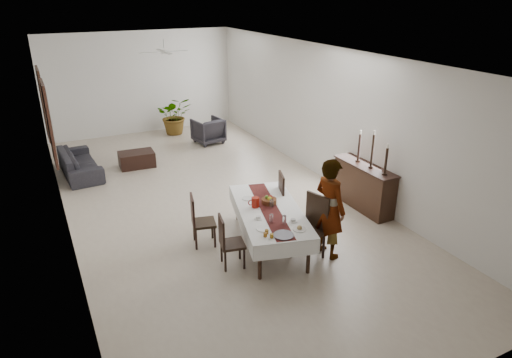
% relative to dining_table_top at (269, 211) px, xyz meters
% --- Properties ---
extents(floor, '(6.00, 12.00, 0.00)m').
position_rel_dining_table_top_xyz_m(floor, '(-0.27, 2.18, -0.67)').
color(floor, '#C2B29A').
rests_on(floor, ground).
extents(ceiling, '(6.00, 12.00, 0.02)m').
position_rel_dining_table_top_xyz_m(ceiling, '(-0.27, 2.18, 2.53)').
color(ceiling, white).
rests_on(ceiling, wall_back).
extents(wall_back, '(6.00, 0.02, 3.20)m').
position_rel_dining_table_top_xyz_m(wall_back, '(-0.27, 8.18, 0.93)').
color(wall_back, silver).
rests_on(wall_back, floor).
extents(wall_front, '(6.00, 0.02, 3.20)m').
position_rel_dining_table_top_xyz_m(wall_front, '(-0.27, -3.82, 0.93)').
color(wall_front, silver).
rests_on(wall_front, floor).
extents(wall_left, '(0.02, 12.00, 3.20)m').
position_rel_dining_table_top_xyz_m(wall_left, '(-3.27, 2.18, 0.93)').
color(wall_left, silver).
rests_on(wall_left, floor).
extents(wall_right, '(0.02, 12.00, 3.20)m').
position_rel_dining_table_top_xyz_m(wall_right, '(2.73, 2.18, 0.93)').
color(wall_right, silver).
rests_on(wall_right, floor).
extents(dining_table_top, '(1.47, 2.40, 0.05)m').
position_rel_dining_table_top_xyz_m(dining_table_top, '(0.00, 0.00, 0.00)').
color(dining_table_top, black).
rests_on(dining_table_top, table_leg_fl).
extents(table_leg_fl, '(0.08, 0.08, 0.65)m').
position_rel_dining_table_top_xyz_m(table_leg_fl, '(-0.67, -0.92, -0.35)').
color(table_leg_fl, black).
rests_on(table_leg_fl, floor).
extents(table_leg_fr, '(0.08, 0.08, 0.65)m').
position_rel_dining_table_top_xyz_m(table_leg_fr, '(0.13, -1.13, -0.35)').
color(table_leg_fr, black).
rests_on(table_leg_fr, floor).
extents(table_leg_bl, '(0.08, 0.08, 0.65)m').
position_rel_dining_table_top_xyz_m(table_leg_bl, '(-0.13, 1.13, -0.35)').
color(table_leg_bl, black).
rests_on(table_leg_bl, floor).
extents(table_leg_br, '(0.08, 0.08, 0.65)m').
position_rel_dining_table_top_xyz_m(table_leg_br, '(0.67, 0.92, -0.35)').
color(table_leg_br, black).
rests_on(table_leg_br, floor).
extents(tablecloth_top, '(1.67, 2.60, 0.01)m').
position_rel_dining_table_top_xyz_m(tablecloth_top, '(0.00, 0.00, 0.03)').
color(tablecloth_top, white).
rests_on(tablecloth_top, dining_table_top).
extents(tablecloth_drape_left, '(0.62, 2.32, 0.28)m').
position_rel_dining_table_top_xyz_m(tablecloth_drape_left, '(-0.53, 0.14, -0.11)').
color(tablecloth_drape_left, white).
rests_on(tablecloth_drape_left, dining_table_top).
extents(tablecloth_drape_right, '(0.62, 2.32, 0.28)m').
position_rel_dining_table_top_xyz_m(tablecloth_drape_right, '(0.53, -0.14, -0.11)').
color(tablecloth_drape_right, white).
rests_on(tablecloth_drape_right, dining_table_top).
extents(tablecloth_drape_near, '(1.06, 0.29, 0.28)m').
position_rel_dining_table_top_xyz_m(tablecloth_drape_near, '(-0.31, -1.16, -0.11)').
color(tablecloth_drape_near, white).
rests_on(tablecloth_drape_near, dining_table_top).
extents(tablecloth_drape_far, '(1.06, 0.29, 0.28)m').
position_rel_dining_table_top_xyz_m(tablecloth_drape_far, '(0.31, 1.16, -0.11)').
color(tablecloth_drape_far, silver).
rests_on(tablecloth_drape_far, dining_table_top).
extents(table_runner, '(0.91, 2.33, 0.00)m').
position_rel_dining_table_top_xyz_m(table_runner, '(0.00, 0.00, 0.04)').
color(table_runner, maroon).
rests_on(table_runner, tablecloth_top).
extents(red_pitcher, '(0.17, 0.17, 0.19)m').
position_rel_dining_table_top_xyz_m(red_pitcher, '(-0.19, 0.19, 0.13)').
color(red_pitcher, '#9A180B').
rests_on(red_pitcher, tablecloth_top).
extents(pitcher_handle, '(0.11, 0.05, 0.11)m').
position_rel_dining_table_top_xyz_m(pitcher_handle, '(-0.27, 0.21, 0.13)').
color(pitcher_handle, maroon).
rests_on(pitcher_handle, red_pitcher).
extents(wine_glass_near, '(0.07, 0.07, 0.16)m').
position_rel_dining_table_top_xyz_m(wine_glass_near, '(-0.05, -0.61, 0.11)').
color(wine_glass_near, white).
rests_on(wine_glass_near, tablecloth_top).
extents(wine_glass_mid, '(0.07, 0.07, 0.16)m').
position_rel_dining_table_top_xyz_m(wine_glass_mid, '(-0.22, -0.47, 0.11)').
color(wine_glass_mid, white).
rests_on(wine_glass_mid, tablecloth_top).
extents(wine_glass_far, '(0.07, 0.07, 0.16)m').
position_rel_dining_table_top_xyz_m(wine_glass_far, '(0.06, 0.03, 0.11)').
color(wine_glass_far, silver).
rests_on(wine_glass_far, tablecloth_top).
extents(teacup_right, '(0.08, 0.08, 0.06)m').
position_rel_dining_table_top_xyz_m(teacup_right, '(0.13, -0.61, 0.06)').
color(teacup_right, silver).
rests_on(teacup_right, saucer_right).
extents(saucer_right, '(0.14, 0.14, 0.01)m').
position_rel_dining_table_top_xyz_m(saucer_right, '(0.13, -0.61, 0.04)').
color(saucer_right, silver).
rests_on(saucer_right, tablecloth_top).
extents(teacup_left, '(0.08, 0.08, 0.06)m').
position_rel_dining_table_top_xyz_m(teacup_left, '(-0.35, -0.24, 0.06)').
color(teacup_left, silver).
rests_on(teacup_left, saucer_left).
extents(saucer_left, '(0.14, 0.14, 0.01)m').
position_rel_dining_table_top_xyz_m(saucer_left, '(-0.35, -0.24, 0.04)').
color(saucer_left, white).
rests_on(saucer_left, tablecloth_top).
extents(plate_near_right, '(0.22, 0.22, 0.01)m').
position_rel_dining_table_top_xyz_m(plate_near_right, '(0.08, -0.89, 0.04)').
color(plate_near_right, white).
rests_on(plate_near_right, tablecloth_top).
extents(bread_near_right, '(0.08, 0.08, 0.08)m').
position_rel_dining_table_top_xyz_m(bread_near_right, '(0.08, -0.89, 0.07)').
color(bread_near_right, tan).
rests_on(bread_near_right, plate_near_right).
extents(plate_near_left, '(0.22, 0.22, 0.01)m').
position_rel_dining_table_top_xyz_m(plate_near_left, '(-0.45, -0.60, 0.04)').
color(plate_near_left, white).
rests_on(plate_near_left, tablecloth_top).
extents(plate_far_left, '(0.22, 0.22, 0.01)m').
position_rel_dining_table_top_xyz_m(plate_far_left, '(-0.16, 0.57, 0.04)').
color(plate_far_left, silver).
rests_on(plate_far_left, tablecloth_top).
extents(serving_tray, '(0.33, 0.33, 0.02)m').
position_rel_dining_table_top_xyz_m(serving_tray, '(-0.25, -0.94, 0.04)').
color(serving_tray, '#424146').
rests_on(serving_tray, tablecloth_top).
extents(jam_jar_a, '(0.06, 0.06, 0.07)m').
position_rel_dining_table_top_xyz_m(jam_jar_a, '(-0.45, -0.92, 0.07)').
color(jam_jar_a, '#8D6214').
rests_on(jam_jar_a, tablecloth_top).
extents(jam_jar_b, '(0.06, 0.06, 0.07)m').
position_rel_dining_table_top_xyz_m(jam_jar_b, '(-0.53, -0.84, 0.07)').
color(jam_jar_b, brown).
rests_on(jam_jar_b, tablecloth_top).
extents(jam_jar_c, '(0.06, 0.06, 0.07)m').
position_rel_dining_table_top_xyz_m(jam_jar_c, '(-0.46, -0.76, 0.07)').
color(jam_jar_c, brown).
rests_on(jam_jar_c, tablecloth_top).
extents(fruit_basket, '(0.28, 0.28, 0.09)m').
position_rel_dining_table_top_xyz_m(fruit_basket, '(0.10, 0.21, 0.08)').
color(fruit_basket, brown).
rests_on(fruit_basket, tablecloth_top).
extents(fruit_red, '(0.08, 0.08, 0.08)m').
position_rel_dining_table_top_xyz_m(fruit_red, '(0.14, 0.22, 0.15)').
color(fruit_red, maroon).
rests_on(fruit_red, fruit_basket).
extents(fruit_green, '(0.07, 0.07, 0.07)m').
position_rel_dining_table_top_xyz_m(fruit_green, '(0.08, 0.25, 0.15)').
color(fruit_green, '#558528').
rests_on(fruit_green, fruit_basket).
extents(fruit_yellow, '(0.08, 0.08, 0.08)m').
position_rel_dining_table_top_xyz_m(fruit_yellow, '(0.09, 0.17, 0.15)').
color(fruit_yellow, yellow).
rests_on(fruit_yellow, fruit_basket).
extents(chair_right_near_seat, '(0.60, 0.60, 0.06)m').
position_rel_dining_table_top_xyz_m(chair_right_near_seat, '(0.37, -0.73, -0.17)').
color(chair_right_near_seat, black).
rests_on(chair_right_near_seat, chair_right_near_leg_fl).
extents(chair_right_near_leg_fl, '(0.06, 0.06, 0.48)m').
position_rel_dining_table_top_xyz_m(chair_right_near_leg_fl, '(0.61, -0.86, -0.44)').
color(chair_right_near_leg_fl, black).
rests_on(chair_right_near_leg_fl, floor).
extents(chair_right_near_leg_fr, '(0.06, 0.06, 0.48)m').
position_rel_dining_table_top_xyz_m(chair_right_near_leg_fr, '(0.50, -0.48, -0.44)').
color(chair_right_near_leg_fr, black).
rests_on(chair_right_near_leg_fr, floor).
extents(chair_right_near_leg_bl, '(0.06, 0.06, 0.48)m').
position_rel_dining_table_top_xyz_m(chair_right_near_leg_bl, '(0.23, -0.97, -0.44)').
color(chair_right_near_leg_bl, black).
rests_on(chair_right_near_leg_bl, floor).
extents(chair_right_near_leg_br, '(0.06, 0.06, 0.48)m').
position_rel_dining_table_top_xyz_m(chair_right_near_leg_br, '(0.12, -0.59, -0.44)').
color(chair_right_near_leg_br, black).
rests_on(chair_right_near_leg_br, floor).
extents(chair_right_near_back, '(0.18, 0.48, 0.62)m').
position_rel_dining_table_top_xyz_m(chair_right_near_back, '(0.58, -0.67, 0.16)').
color(chair_right_near_back, black).
rests_on(chair_right_near_back, chair_right_near_seat).
extents(chair_right_far_seat, '(0.58, 0.58, 0.05)m').
position_rel_dining_table_top_xyz_m(chair_right_far_seat, '(0.38, 0.64, -0.20)').
color(chair_right_far_seat, black).
rests_on(chair_right_far_seat, chair_right_far_leg_fl).
extents(chair_right_far_leg_fl, '(0.06, 0.06, 0.45)m').
position_rel_dining_table_top_xyz_m(chair_right_far_leg_fl, '(0.49, 0.41, -0.45)').
color(chair_right_far_leg_fl, black).
rests_on(chair_right_far_leg_fl, floor).
extents(chair_right_far_leg_fr, '(0.06, 0.06, 0.45)m').
position_rel_dining_table_top_xyz_m(chair_right_far_leg_fr, '(0.61, 0.76, -0.45)').
color(chair_right_far_leg_fr, black).
rests_on(chair_right_far_leg_fr, floor).
extents(chair_right_far_leg_bl, '(0.06, 0.06, 0.45)m').
position_rel_dining_table_top_xyz_m(chair_right_far_leg_bl, '(0.14, 0.53, -0.45)').
color(chair_right_far_leg_bl, black).
rests_on(chair_right_far_leg_bl, floor).
extents(chair_right_far_leg_br, '(0.06, 0.06, 0.45)m').
position_rel_dining_table_top_xyz_m(chair_right_far_leg_br, '(0.26, 0.88, -0.45)').
color(chair_right_far_leg_br, black).
rests_on(chair_right_far_leg_br, floor).
extents(chair_right_far_back, '(0.19, 0.44, 0.58)m').
position_rel_dining_table_top_xyz_m(chair_right_far_back, '(0.57, 0.58, 0.11)').
color(chair_right_far_back, black).
rests_on(chair_right_far_back, chair_right_far_seat).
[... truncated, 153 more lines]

